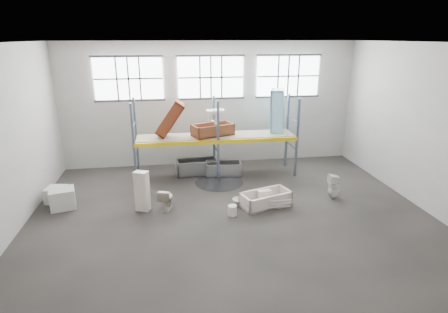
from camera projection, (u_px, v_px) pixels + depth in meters
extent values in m
cube|color=#4B4440|center=(232.00, 217.00, 10.92)|extent=(12.00, 10.00, 0.10)
cube|color=silver|center=(233.00, 40.00, 9.32)|extent=(12.00, 10.00, 0.10)
cube|color=#ADAAA1|center=(211.00, 104.00, 14.86)|extent=(12.00, 0.10, 5.00)
cube|color=#BBB7AD|center=(291.00, 223.00, 5.38)|extent=(12.00, 0.10, 5.00)
cube|color=#A09C93|center=(428.00, 128.00, 11.00)|extent=(0.10, 10.00, 5.00)
cube|color=white|center=(129.00, 79.00, 13.94)|extent=(2.60, 0.04, 1.60)
cube|color=white|center=(211.00, 77.00, 14.41)|extent=(2.60, 0.04, 1.60)
cube|color=white|center=(288.00, 76.00, 14.87)|extent=(2.60, 0.04, 1.60)
cube|color=slate|center=(134.00, 146.00, 12.72)|extent=(0.08, 0.08, 3.00)
cube|color=slate|center=(136.00, 137.00, 13.84)|extent=(0.08, 0.08, 3.00)
cube|color=slate|center=(218.00, 142.00, 13.15)|extent=(0.08, 0.08, 3.00)
cube|color=slate|center=(214.00, 134.00, 14.28)|extent=(0.08, 0.08, 3.00)
cube|color=slate|center=(297.00, 139.00, 13.59)|extent=(0.08, 0.08, 3.00)
cube|color=slate|center=(287.00, 131.00, 14.71)|extent=(0.08, 0.08, 3.00)
cube|color=yellow|center=(218.00, 142.00, 13.15)|extent=(6.00, 0.10, 0.14)
cube|color=yellow|center=(214.00, 134.00, 14.28)|extent=(6.00, 0.10, 0.14)
cube|color=gray|center=(216.00, 136.00, 13.69)|extent=(5.90, 1.10, 0.03)
cylinder|color=black|center=(219.00, 182.00, 13.44)|extent=(1.80, 1.80, 0.00)
cube|color=#F1E4CB|center=(264.00, 196.00, 11.60)|extent=(0.43, 0.23, 0.40)
imported|color=#F4D6CE|center=(238.00, 200.00, 11.57)|extent=(0.50, 0.50, 0.14)
imported|color=beige|center=(166.00, 199.00, 11.27)|extent=(0.57, 0.76, 0.69)
cube|color=#F2DECC|center=(142.00, 191.00, 11.10)|extent=(0.48, 0.41, 1.27)
imported|color=white|center=(334.00, 186.00, 11.99)|extent=(0.40, 0.40, 0.84)
imported|color=silver|center=(215.00, 124.00, 13.20)|extent=(0.82, 0.74, 0.59)
cylinder|color=silver|center=(232.00, 210.00, 10.91)|extent=(0.33, 0.33, 0.32)
cube|color=silver|center=(63.00, 199.00, 11.34)|extent=(0.87, 0.79, 0.63)
cube|color=silver|center=(56.00, 195.00, 11.79)|extent=(0.68, 0.68, 0.50)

